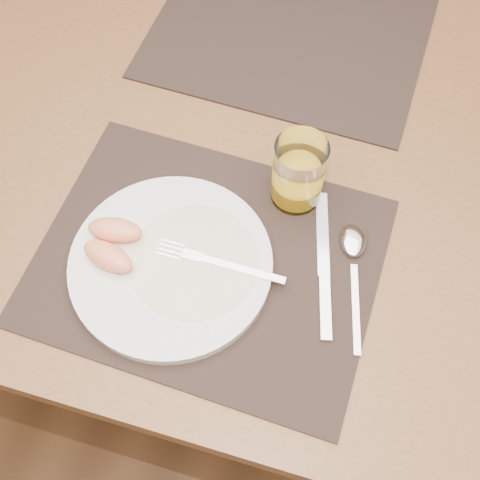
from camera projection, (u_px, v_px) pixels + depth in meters
name	position (u px, v px, depth m)	size (l,w,h in m)	color
ground	(250.00, 317.00, 1.57)	(5.00, 5.00, 0.00)	brown
table	(256.00, 170.00, 0.98)	(1.40, 0.90, 0.75)	brown
placemat_near	(208.00, 261.00, 0.81)	(0.45, 0.35, 0.00)	#2D211C
placemat_far	(288.00, 36.00, 1.01)	(0.45, 0.35, 0.00)	#2D211C
plate	(171.00, 264.00, 0.80)	(0.27, 0.27, 0.02)	white
plate_dressing	(194.00, 260.00, 0.79)	(0.17, 0.17, 0.00)	white
fork	(209.00, 260.00, 0.79)	(0.17, 0.02, 0.00)	silver
knife	(324.00, 275.00, 0.79)	(0.07, 0.22, 0.01)	silver
spoon	(354.00, 249.00, 0.81)	(0.06, 0.19, 0.01)	silver
juice_glass	(298.00, 175.00, 0.82)	(0.07, 0.07, 0.11)	white
grapefruit_wedges	(112.00, 243.00, 0.79)	(0.08, 0.09, 0.03)	#FD9267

